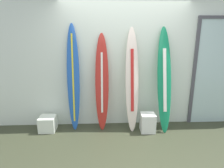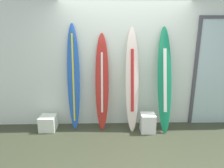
# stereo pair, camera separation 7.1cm
# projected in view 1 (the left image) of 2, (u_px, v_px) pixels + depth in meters

# --- Properties ---
(ground) EXTENTS (8.00, 8.00, 0.04)m
(ground) POSITION_uv_depth(u_px,v_px,m) (131.00, 158.00, 3.08)
(ground) COLOR #343826
(wall_back) EXTENTS (7.20, 0.20, 2.80)m
(wall_back) POSITION_uv_depth(u_px,v_px,m) (124.00, 59.00, 3.97)
(wall_back) COLOR silver
(wall_back) RESTS_ON ground
(surfboard_cobalt) EXTENTS (0.24, 0.28, 2.10)m
(surfboard_cobalt) POSITION_uv_depth(u_px,v_px,m) (73.00, 79.00, 3.77)
(surfboard_cobalt) COLOR #2256B2
(surfboard_cobalt) RESTS_ON ground
(surfboard_crimson) EXTENTS (0.27, 0.31, 1.92)m
(surfboard_crimson) POSITION_uv_depth(u_px,v_px,m) (102.00, 84.00, 3.80)
(surfboard_crimson) COLOR #AF2820
(surfboard_crimson) RESTS_ON ground
(surfboard_ivory) EXTENTS (0.27, 0.39, 2.03)m
(surfboard_ivory) POSITION_uv_depth(u_px,v_px,m) (132.00, 81.00, 3.76)
(surfboard_ivory) COLOR silver
(surfboard_ivory) RESTS_ON ground
(surfboard_emerald) EXTENTS (0.31, 0.51, 2.04)m
(surfboard_emerald) POSITION_uv_depth(u_px,v_px,m) (164.00, 81.00, 3.75)
(surfboard_emerald) COLOR #147D4F
(surfboard_emerald) RESTS_ON ground
(display_block_left) EXTENTS (0.31, 0.31, 0.29)m
(display_block_left) POSITION_uv_depth(u_px,v_px,m) (48.00, 124.00, 3.88)
(display_block_left) COLOR white
(display_block_left) RESTS_ON ground
(display_block_center) EXTENTS (0.29, 0.29, 0.37)m
(display_block_center) POSITION_uv_depth(u_px,v_px,m) (148.00, 123.00, 3.84)
(display_block_center) COLOR white
(display_block_center) RESTS_ON ground
(glass_door) EXTENTS (1.08, 0.06, 2.23)m
(glass_door) POSITION_uv_depth(u_px,v_px,m) (218.00, 71.00, 4.01)
(glass_door) COLOR silver
(glass_door) RESTS_ON ground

